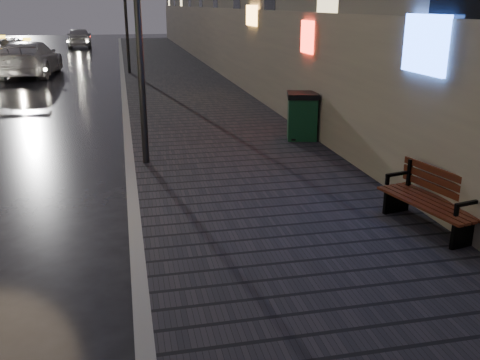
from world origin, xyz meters
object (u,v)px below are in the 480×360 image
object	(u,v)px
lamp_far	(125,1)
taxi_mid	(29,59)
bench	(433,200)
trash_bin	(302,116)
car_far	(79,37)
taxi_far	(4,51)

from	to	relation	value
lamp_far	taxi_mid	xyz separation A→B (m)	(-4.75, 1.00, -2.65)
bench	trash_bin	bearing A→B (deg)	79.46
lamp_far	car_far	distance (m)	19.66
bench	trash_bin	size ratio (longest dim) A/B	1.57
lamp_far	taxi_mid	size ratio (longest dim) A/B	0.91
bench	taxi_far	size ratio (longest dim) A/B	0.34
trash_bin	car_far	world-z (taller)	car_far
bench	taxi_mid	bearing A→B (deg)	100.61
bench	lamp_far	bearing A→B (deg)	89.53
taxi_far	car_far	bearing A→B (deg)	75.17
trash_bin	taxi_mid	size ratio (longest dim) A/B	0.20
car_far	taxi_far	bearing A→B (deg)	70.03
lamp_far	taxi_far	distance (m)	10.77
bench	car_far	distance (m)	40.36
car_far	taxi_mid	bearing A→B (deg)	83.47
bench	taxi_far	distance (m)	30.22
trash_bin	car_far	distance (m)	34.66
taxi_mid	taxi_far	size ratio (longest dim) A/B	1.09
taxi_far	car_far	size ratio (longest dim) A/B	1.16
lamp_far	taxi_mid	bearing A→B (deg)	168.14
taxi_mid	car_far	distance (m)	18.20
taxi_mid	car_far	bearing A→B (deg)	-89.76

